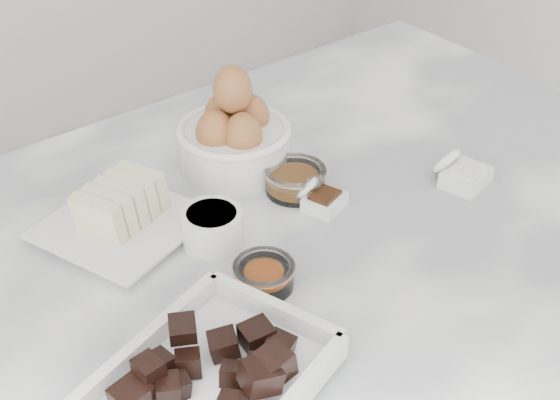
# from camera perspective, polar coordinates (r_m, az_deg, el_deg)

# --- Properties ---
(marble_slab) EXTENTS (1.20, 0.80, 0.04)m
(marble_slab) POSITION_cam_1_polar(r_m,az_deg,el_deg) (0.93, 0.18, -4.31)
(marble_slab) COLOR white
(marble_slab) RESTS_ON cabinet
(chocolate_dish) EXTENTS (0.26, 0.23, 0.06)m
(chocolate_dish) POSITION_cam_1_polar(r_m,az_deg,el_deg) (0.74, -5.04, -12.66)
(chocolate_dish) COLOR white
(chocolate_dish) RESTS_ON marble_slab
(butter_plate) EXTENTS (0.21, 0.21, 0.07)m
(butter_plate) POSITION_cam_1_polar(r_m,az_deg,el_deg) (0.94, -11.79, -1.14)
(butter_plate) COLOR white
(butter_plate) RESTS_ON marble_slab
(sugar_ramekin) EXTENTS (0.07, 0.07, 0.04)m
(sugar_ramekin) POSITION_cam_1_polar(r_m,az_deg,el_deg) (0.91, -4.99, -1.92)
(sugar_ramekin) COLOR white
(sugar_ramekin) RESTS_ON marble_slab
(egg_bowl) EXTENTS (0.15, 0.15, 0.15)m
(egg_bowl) POSITION_cam_1_polar(r_m,az_deg,el_deg) (1.03, -3.40, 4.74)
(egg_bowl) COLOR white
(egg_bowl) RESTS_ON marble_slab
(honey_bowl) EXTENTS (0.08, 0.08, 0.04)m
(honey_bowl) POSITION_cam_1_polar(r_m,az_deg,el_deg) (1.00, 1.13, 1.52)
(honey_bowl) COLOR white
(honey_bowl) RESTS_ON marble_slab
(zest_bowl) EXTENTS (0.07, 0.07, 0.03)m
(zest_bowl) POSITION_cam_1_polar(r_m,az_deg,el_deg) (0.85, -1.19, -5.44)
(zest_bowl) COLOR white
(zest_bowl) RESTS_ON marble_slab
(vanilla_spoon) EXTENTS (0.06, 0.07, 0.04)m
(vanilla_spoon) POSITION_cam_1_polar(r_m,az_deg,el_deg) (0.97, 2.96, 0.14)
(vanilla_spoon) COLOR white
(vanilla_spoon) RESTS_ON marble_slab
(salt_spoon) EXTENTS (0.07, 0.08, 0.05)m
(salt_spoon) POSITION_cam_1_polar(r_m,az_deg,el_deg) (1.04, 13.09, 1.96)
(salt_spoon) COLOR white
(salt_spoon) RESTS_ON marble_slab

